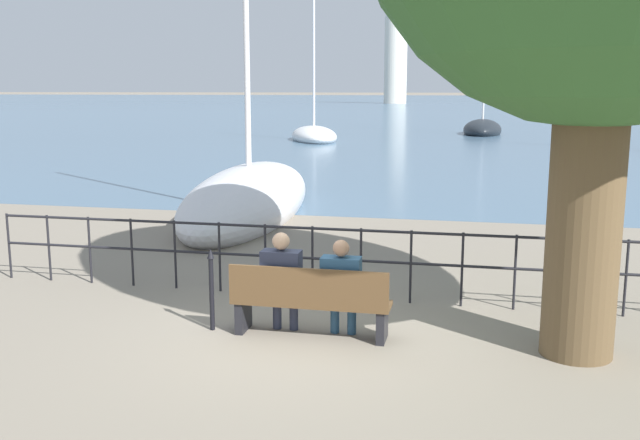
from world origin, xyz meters
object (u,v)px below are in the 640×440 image
at_px(seated_person_right, 341,284).
at_px(sailboat_3, 314,136).
at_px(park_bench, 310,302).
at_px(closed_umbrella, 211,285).
at_px(sailboat_1, 482,129).
at_px(sailboat_0, 249,199).
at_px(harbor_lighthouse, 396,54).
at_px(seated_person_left, 282,278).

relative_size(seated_person_right, sailboat_3, 0.13).
relative_size(park_bench, closed_umbrella, 1.86).
bearing_deg(sailboat_1, sailboat_0, -99.25).
height_order(sailboat_3, harbor_lighthouse, harbor_lighthouse).
distance_m(park_bench, sailboat_0, 8.93).
bearing_deg(sailboat_1, sailboat_3, -139.12).
bearing_deg(closed_umbrella, harbor_lighthouse, 95.45).
height_order(closed_umbrella, sailboat_1, sailboat_1).
distance_m(seated_person_left, seated_person_right, 0.74).
height_order(park_bench, sailboat_1, sailboat_1).
height_order(closed_umbrella, sailboat_3, sailboat_3).
distance_m(sailboat_0, sailboat_3, 24.62).
bearing_deg(sailboat_3, sailboat_0, -101.79).
height_order(park_bench, seated_person_left, seated_person_left).
height_order(sailboat_0, sailboat_1, sailboat_1).
bearing_deg(closed_umbrella, seated_person_right, 2.82).
distance_m(seated_person_left, sailboat_3, 33.21).
bearing_deg(harbor_lighthouse, closed_umbrella, -84.55).
height_order(seated_person_left, harbor_lighthouse, harbor_lighthouse).
relative_size(sailboat_3, harbor_lighthouse, 0.44).
xyz_separation_m(seated_person_left, closed_umbrella, (-0.89, -0.08, -0.12)).
relative_size(park_bench, sailboat_1, 0.17).
distance_m(sailboat_1, harbor_lighthouse, 98.14).
bearing_deg(seated_person_right, closed_umbrella, -177.18).
xyz_separation_m(sailboat_0, sailboat_1, (5.72, 32.42, -0.02)).
relative_size(closed_umbrella, sailboat_1, 0.09).
relative_size(closed_umbrella, sailboat_0, 0.10).
bearing_deg(park_bench, harbor_lighthouse, 95.98).
xyz_separation_m(park_bench, seated_person_right, (0.37, 0.08, 0.24)).
height_order(seated_person_left, closed_umbrella, seated_person_left).
xyz_separation_m(park_bench, closed_umbrella, (-1.26, -0.00, 0.15)).
xyz_separation_m(park_bench, sailboat_1, (2.28, 40.65, -0.10)).
bearing_deg(closed_umbrella, sailboat_1, 85.02).
relative_size(seated_person_left, sailboat_0, 0.12).
distance_m(sailboat_0, sailboat_1, 32.92).
xyz_separation_m(sailboat_0, sailboat_3, (-3.91, 24.30, -0.07)).
bearing_deg(sailboat_0, seated_person_left, -74.90).
bearing_deg(sailboat_0, closed_umbrella, -80.72).
relative_size(seated_person_right, closed_umbrella, 1.17).
xyz_separation_m(seated_person_right, sailboat_1, (1.91, 40.58, -0.34)).
distance_m(sailboat_0, harbor_lighthouse, 129.48).
height_order(sailboat_1, harbor_lighthouse, harbor_lighthouse).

